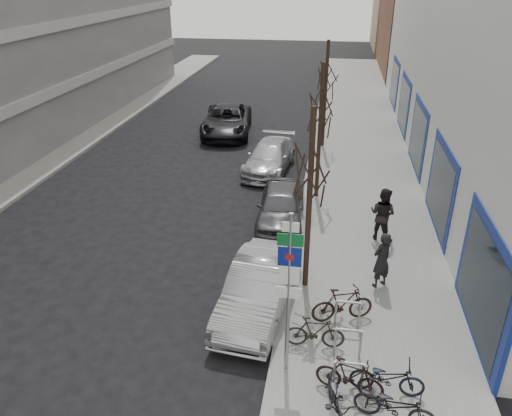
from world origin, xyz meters
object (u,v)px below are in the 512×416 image
(meter_back, at_px, (312,146))
(lane_car, at_px, (227,120))
(tree_near, at_px, (311,159))
(bike_far_curb, at_px, (396,403))
(highway_sign_pole, at_px, (289,286))
(parked_car_back, at_px, (269,157))
(bike_rack, at_px, (348,340))
(meter_mid, at_px, (303,192))
(pedestrian_far, at_px, (383,214))
(pedestrian_near, at_px, (382,260))
(bike_near_right, at_px, (350,376))
(meter_front, at_px, (289,270))
(parked_car_mid, at_px, (281,206))
(bike_mid_curb, at_px, (388,375))
(tree_far, at_px, (327,69))
(parked_car_front, at_px, (259,288))
(bike_mid_inner, at_px, (315,332))
(tree_mid, at_px, (322,100))
(bike_far_inner, at_px, (342,304))
(bike_near_left, at_px, (337,401))

(meter_back, relative_size, lane_car, 0.23)
(tree_near, relative_size, bike_far_curb, 3.25)
(highway_sign_pole, distance_m, parked_car_back, 13.18)
(bike_rack, xyz_separation_m, lane_car, (-6.71, 17.65, 0.12))
(bike_rack, distance_m, meter_mid, 8.07)
(meter_back, xyz_separation_m, parked_car_back, (-1.90, -1.13, -0.25))
(pedestrian_far, bearing_deg, pedestrian_near, 116.64)
(meter_back, height_order, bike_near_right, meter_back)
(bike_far_curb, bearing_deg, meter_front, 44.98)
(parked_car_mid, xyz_separation_m, parked_car_back, (-1.15, 5.26, -0.04))
(bike_mid_curb, bearing_deg, pedestrian_near, 1.51)
(meter_front, xyz_separation_m, meter_mid, (0.00, 5.50, 0.00))
(meter_back, bearing_deg, bike_rack, -82.98)
(tree_far, distance_m, bike_mid_curb, 17.36)
(parked_car_front, height_order, lane_car, lane_car)
(meter_front, relative_size, bike_mid_curb, 0.78)
(meter_front, xyz_separation_m, parked_car_front, (-0.75, -0.74, -0.19))
(highway_sign_pole, relative_size, bike_mid_curb, 2.59)
(tree_far, height_order, bike_mid_curb, tree_far)
(parked_car_back, xyz_separation_m, pedestrian_near, (4.50, -9.07, 0.35))
(tree_far, relative_size, bike_mid_inner, 3.71)
(highway_sign_pole, xyz_separation_m, bike_near_right, (1.43, -0.53, -1.84))
(meter_front, xyz_separation_m, bike_mid_inner, (0.86, -2.16, -0.32))
(meter_mid, xyz_separation_m, pedestrian_near, (2.60, -4.70, 0.10))
(tree_mid, bearing_deg, meter_front, -93.68)
(parked_car_front, distance_m, parked_car_back, 10.67)
(meter_back, distance_m, pedestrian_far, 7.83)
(bike_rack, distance_m, bike_near_right, 1.14)
(bike_rack, relative_size, bike_far_curb, 1.34)
(parked_car_mid, relative_size, parked_car_back, 0.90)
(highway_sign_pole, height_order, pedestrian_near, highway_sign_pole)
(tree_near, distance_m, parked_car_mid, 5.46)
(tree_far, xyz_separation_m, meter_back, (-0.45, -2.50, -3.19))
(meter_mid, bearing_deg, parked_car_mid, -129.97)
(bike_rack, bearing_deg, bike_far_inner, 95.53)
(parked_car_front, relative_size, parked_car_mid, 1.07)
(bike_far_inner, height_order, parked_car_front, parked_car_front)
(bike_near_right, bearing_deg, meter_front, 39.51)
(meter_mid, distance_m, lane_car, 10.98)
(parked_car_back, bearing_deg, tree_near, -70.47)
(highway_sign_pole, distance_m, tree_near, 3.88)
(pedestrian_far, bearing_deg, bike_far_curb, 119.20)
(parked_car_front, distance_m, parked_car_mid, 5.34)
(pedestrian_near, bearing_deg, bike_far_inner, 19.75)
(bike_far_curb, xyz_separation_m, pedestrian_near, (0.01, 4.98, 0.35))
(tree_far, height_order, parked_car_mid, tree_far)
(highway_sign_pole, distance_m, bike_near_left, 2.50)
(bike_rack, bearing_deg, bike_mid_inner, 163.31)
(bike_near_left, bearing_deg, meter_front, 98.55)
(bike_far_inner, bearing_deg, parked_car_mid, 2.72)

